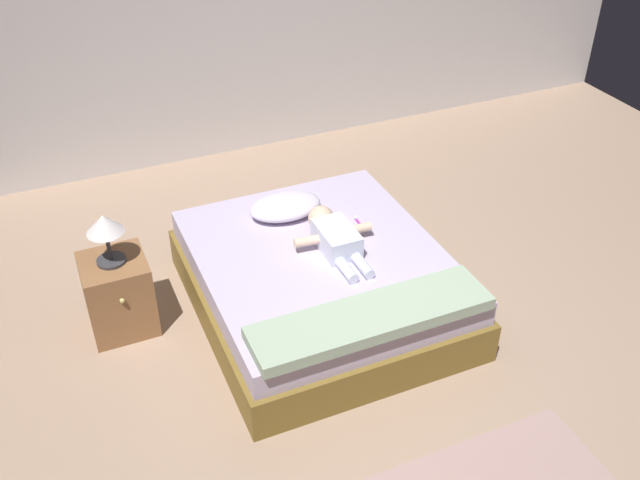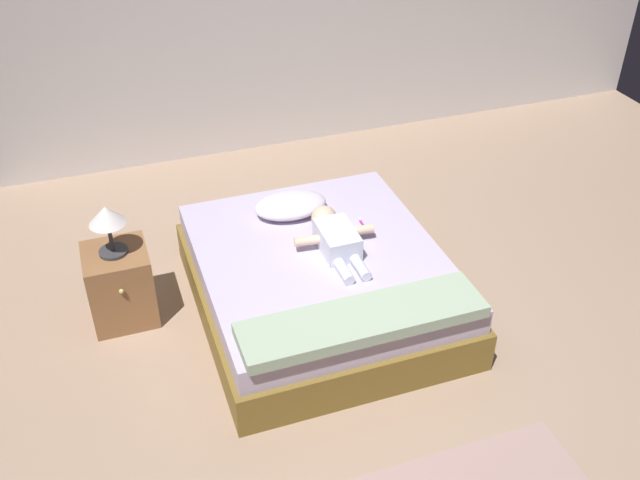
% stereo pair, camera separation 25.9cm
% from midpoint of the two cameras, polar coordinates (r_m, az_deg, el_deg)
% --- Properties ---
extents(ground_plane, '(8.00, 8.00, 0.00)m').
position_cam_midpoint_polar(ground_plane, '(4.14, 2.56, -10.85)').
color(ground_plane, tan).
extents(wall_behind_bed, '(8.00, 0.12, 2.54)m').
position_cam_midpoint_polar(wall_behind_bed, '(5.97, -10.31, 17.92)').
color(wall_behind_bed, silver).
rests_on(wall_behind_bed, ground_plane).
extents(bed, '(1.49, 1.70, 0.42)m').
position_cam_midpoint_polar(bed, '(4.45, -1.67, -3.36)').
color(bed, brown).
rests_on(bed, ground_plane).
extents(pillow, '(0.48, 0.32, 0.12)m').
position_cam_midpoint_polar(pillow, '(4.66, -4.37, 2.66)').
color(pillow, silver).
rests_on(pillow, bed).
extents(baby, '(0.51, 0.67, 0.17)m').
position_cam_midpoint_polar(baby, '(4.35, -0.60, 0.31)').
color(baby, silver).
rests_on(baby, bed).
extents(toothbrush, '(0.02, 0.13, 0.02)m').
position_cam_midpoint_polar(toothbrush, '(4.59, 1.48, 1.38)').
color(toothbrush, '#AE2CA2').
rests_on(toothbrush, bed).
extents(nightstand, '(0.38, 0.41, 0.49)m').
position_cam_midpoint_polar(nightstand, '(4.50, -17.34, -4.19)').
color(nightstand, brown).
rests_on(nightstand, ground_plane).
extents(lamp, '(0.21, 0.21, 0.32)m').
position_cam_midpoint_polar(lamp, '(4.22, -18.45, 0.89)').
color(lamp, '#333338').
rests_on(lamp, nightstand).
extents(blanket, '(1.34, 0.34, 0.07)m').
position_cam_midpoint_polar(blanket, '(3.81, 2.15, -6.20)').
color(blanket, '#9AB195').
rests_on(blanket, bed).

